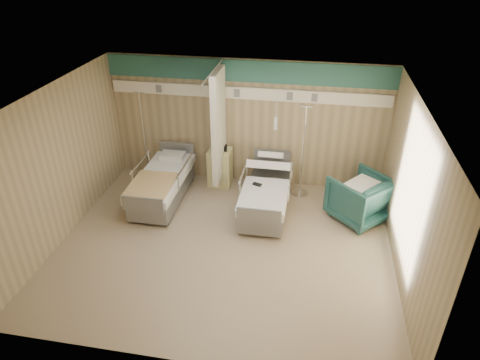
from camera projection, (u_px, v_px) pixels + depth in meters
name	position (u px, v px, depth m)	size (l,w,h in m)	color
ground	(224.00, 246.00, 7.85)	(6.00, 5.00, 0.00)	gray
room_walls	(223.00, 148.00, 7.14)	(6.04, 5.04, 2.82)	tan
bed_right	(266.00, 197.00, 8.71)	(1.00, 2.16, 0.63)	white
bed_left	(163.00, 187.00, 9.04)	(1.00, 2.16, 0.63)	white
bedside_cabinet	(220.00, 167.00, 9.60)	(0.50, 0.48, 0.85)	#D4CD84
visitor_armchair	(360.00, 198.00, 8.39)	(1.00, 1.02, 0.93)	#1D4A48
waffle_blanket	(366.00, 177.00, 8.10)	(0.63, 0.56, 0.07)	white
iv_stand_right	(301.00, 177.00, 9.21)	(0.36, 0.36, 2.03)	silver
iv_stand_left	(147.00, 162.00, 9.83)	(0.37, 0.37, 2.08)	silver
call_remote	(257.00, 184.00, 8.50)	(0.18, 0.08, 0.04)	black
tan_blanket	(151.00, 185.00, 8.49)	(0.84, 1.06, 0.04)	tan
toiletry_bag	(222.00, 148.00, 9.34)	(0.21, 0.14, 0.12)	black
white_cup	(214.00, 144.00, 9.50)	(0.08, 0.08, 0.12)	white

